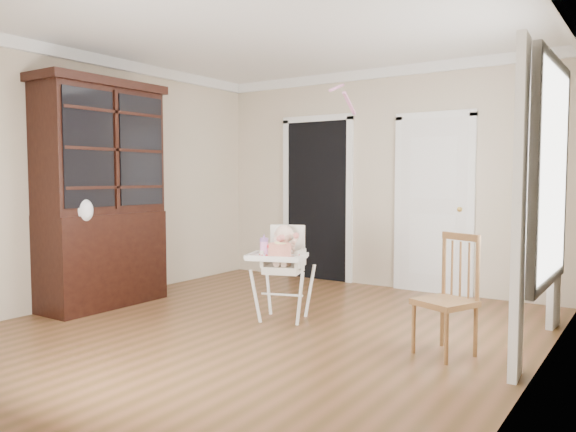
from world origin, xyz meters
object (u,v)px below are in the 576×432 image
Objects in this scene: cake at (280,250)px; dining_chair at (447,299)px; china_cabinet at (101,194)px; sippy_cup at (264,245)px; high_chair at (283,261)px.

cake is 1.56m from dining_chair.
dining_chair is at bearing 6.48° from china_cabinet.
sippy_cup reaches higher than cake.
china_cabinet is at bearing -150.81° from dining_chair.
sippy_cup is 1.92m from china_cabinet.
high_chair reaches higher than cake.
china_cabinet is (-1.94, -0.57, 0.62)m from high_chair.
dining_chair is (3.58, 0.41, -0.75)m from china_cabinet.
china_cabinet is (-1.81, -0.43, 0.46)m from sippy_cup.
dining_chair is at bearing -0.91° from sippy_cup.
sippy_cup is (-0.13, -0.14, 0.15)m from high_chair.
sippy_cup is 1.79m from dining_chair.
high_chair is at bearing 116.48° from cake.
high_chair is at bearing -163.02° from dining_chair.
dining_chair is (1.54, 0.05, -0.27)m from cake.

